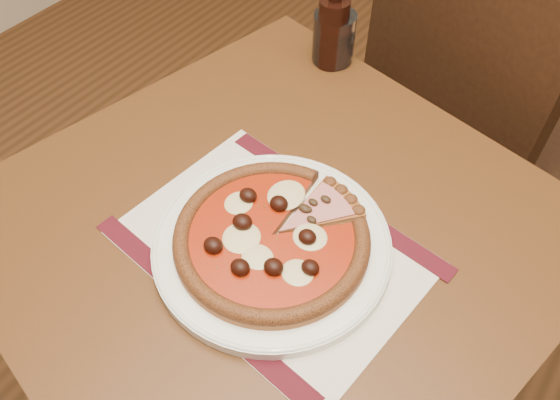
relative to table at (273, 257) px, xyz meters
The scene contains 8 objects.
table is the anchor object (origin of this frame).
chair_far 0.65m from the table, 81.24° to the left, with size 0.59×0.59×0.97m.
placemat 0.11m from the table, 54.36° to the right, with size 0.42×0.30×0.00m, color beige.
plate 0.12m from the table, 54.36° to the right, with size 0.35×0.35×0.02m, color white.
pizza 0.14m from the table, 54.74° to the right, with size 0.28×0.28×0.04m.
ham_slice 0.15m from the table, 25.67° to the left, with size 0.09×0.13×0.02m.
water_glass 0.45m from the table, 109.99° to the left, with size 0.08×0.08×0.10m, color white.
bottle 0.45m from the table, 110.12° to the left, with size 0.06×0.06×0.20m.
Camera 1 is at (-0.23, 0.12, 1.41)m, focal length 35.00 mm.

